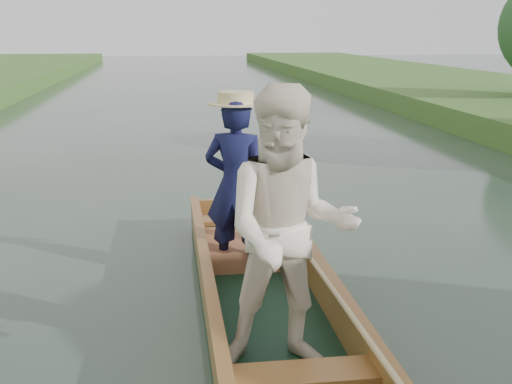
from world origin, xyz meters
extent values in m
plane|color=#283D30|center=(0.00, 0.00, 0.00)|extent=(120.00, 120.00, 0.00)
cube|color=black|center=(0.00, 0.00, 0.04)|extent=(1.10, 5.00, 0.08)
cube|color=olive|center=(-0.51, 0.00, 0.24)|extent=(0.08, 5.00, 0.32)
cube|color=olive|center=(0.51, 0.00, 0.24)|extent=(0.08, 5.00, 0.32)
cube|color=olive|center=(0.00, 2.46, 0.24)|extent=(1.10, 0.08, 0.32)
cube|color=olive|center=(-0.51, 0.00, 0.42)|extent=(0.10, 5.00, 0.04)
cube|color=olive|center=(0.51, 0.00, 0.42)|extent=(0.10, 5.00, 0.04)
cube|color=olive|center=(0.00, 1.90, 0.30)|extent=(0.94, 0.30, 0.05)
cube|color=olive|center=(0.00, -1.60, 0.30)|extent=(0.94, 0.30, 0.05)
imported|color=#13153E|center=(-0.16, 0.83, 0.96)|extent=(0.75, 0.63, 1.75)
cylinder|color=beige|center=(-0.16, 0.83, 1.79)|extent=(0.52, 0.52, 0.12)
imported|color=white|center=(0.00, -1.07, 1.09)|extent=(1.05, 0.86, 2.01)
cube|color=#A33634|center=(-0.04, 1.18, 0.19)|extent=(0.85, 0.90, 0.22)
sphere|color=#A68057|center=(0.27, 1.08, 0.42)|extent=(0.22, 0.22, 0.22)
sphere|color=#A68057|center=(0.27, 1.07, 0.59)|extent=(0.17, 0.17, 0.17)
sphere|color=#A68057|center=(0.21, 1.07, 0.66)|extent=(0.06, 0.06, 0.06)
sphere|color=#A68057|center=(0.33, 1.07, 0.66)|extent=(0.06, 0.06, 0.06)
sphere|color=#A68057|center=(0.27, 1.01, 0.57)|extent=(0.07, 0.07, 0.07)
sphere|color=#A68057|center=(0.17, 1.06, 0.46)|extent=(0.08, 0.08, 0.08)
sphere|color=#A68057|center=(0.37, 1.06, 0.46)|extent=(0.08, 0.08, 0.08)
sphere|color=#A68057|center=(0.21, 1.05, 0.33)|extent=(0.09, 0.09, 0.09)
sphere|color=#A68057|center=(0.32, 1.05, 0.33)|extent=(0.09, 0.09, 0.09)
cylinder|color=silver|center=(-0.23, 1.90, 0.33)|extent=(0.07, 0.07, 0.01)
cylinder|color=silver|center=(-0.23, 1.90, 0.37)|extent=(0.01, 0.01, 0.08)
ellipsoid|color=silver|center=(-0.23, 1.90, 0.43)|extent=(0.09, 0.09, 0.05)
cylinder|color=tan|center=(0.43, -0.48, 0.46)|extent=(0.04, 4.49, 0.20)
camera|label=1|loc=(-0.80, -5.20, 2.42)|focal=45.00mm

